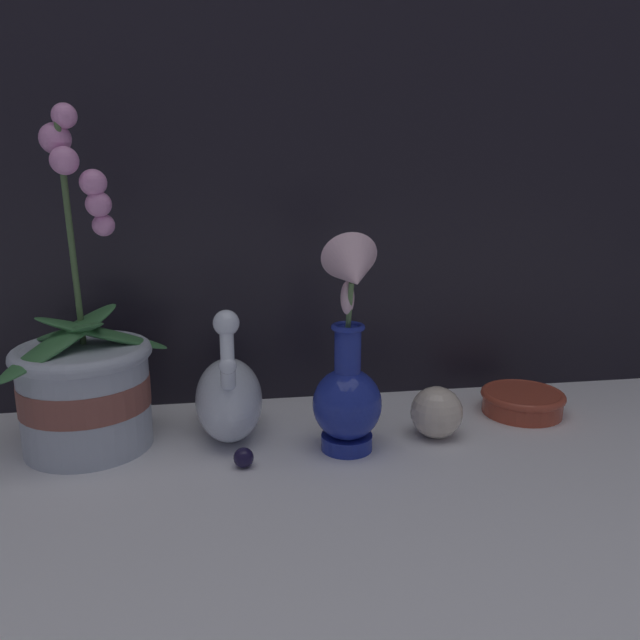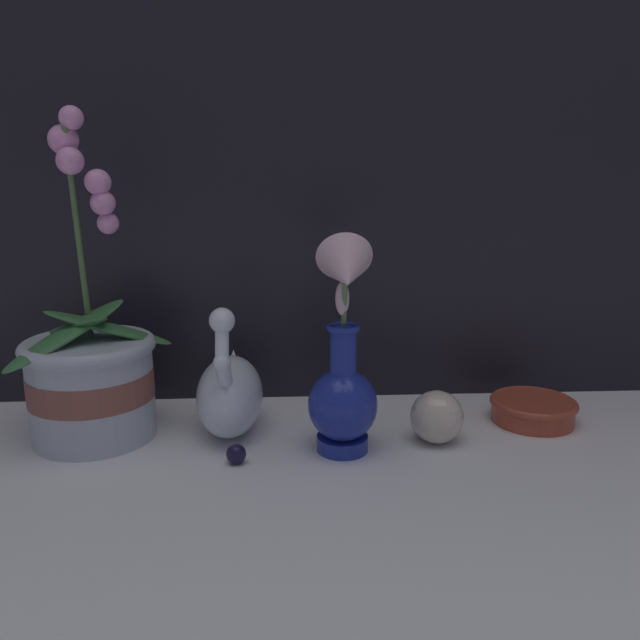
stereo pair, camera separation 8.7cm
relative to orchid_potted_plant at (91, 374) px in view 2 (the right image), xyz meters
name	(u,v)px [view 2 (the right image)]	position (x,y,z in m)	size (l,w,h in m)	color
ground_plane	(320,480)	(0.31, -0.15, -0.09)	(2.80, 2.80, 0.00)	white
window_backdrop	(310,10)	(0.31, 0.16, 0.51)	(2.80, 0.03, 1.20)	black
orchid_potted_plant	(91,374)	(0.00, 0.00, 0.00)	(0.22, 0.20, 0.45)	#B2BCCC
swan_figurine	(230,391)	(0.19, 0.01, -0.03)	(0.09, 0.19, 0.20)	silver
blue_vase	(343,374)	(0.35, -0.07, 0.02)	(0.09, 0.12, 0.30)	navy
glass_sphere	(437,417)	(0.48, -0.04, -0.06)	(0.07, 0.07, 0.07)	beige
amber_dish	(533,408)	(0.64, 0.02, -0.07)	(0.13, 0.13, 0.04)	#A8422D
glass_bauble	(236,454)	(0.21, -0.10, -0.08)	(0.03, 0.03, 0.03)	#191433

